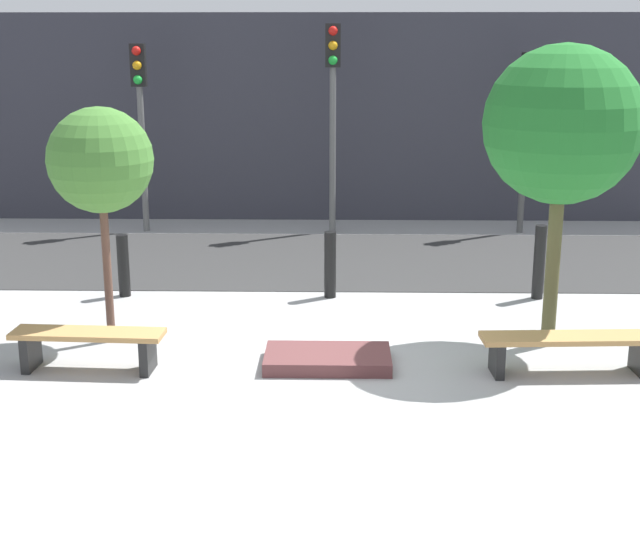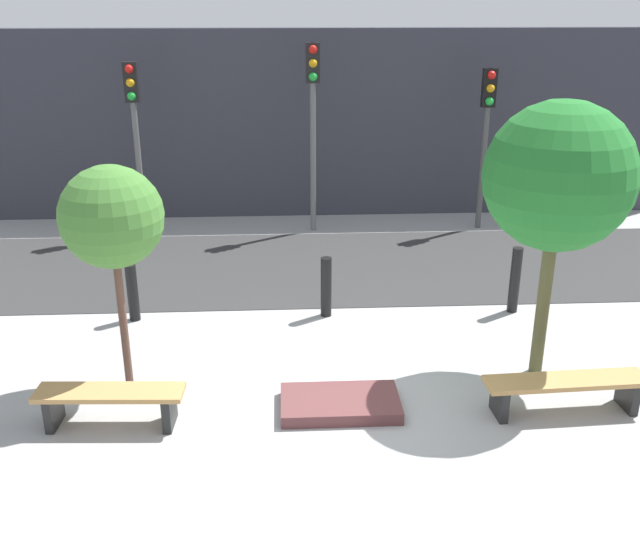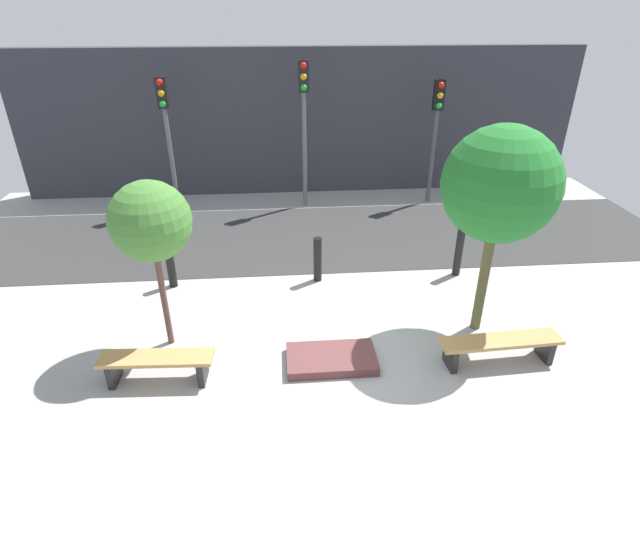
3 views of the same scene
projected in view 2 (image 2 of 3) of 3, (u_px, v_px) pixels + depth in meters
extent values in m
plane|color=#9B9B9B|center=(340.00, 408.00, 8.72)|extent=(18.00, 18.00, 0.00)
cube|color=#313131|center=(319.00, 266.00, 13.34)|extent=(18.00, 3.92, 0.01)
cube|color=#33333D|center=(310.00, 124.00, 15.99)|extent=(16.20, 0.50, 4.11)
cube|color=black|center=(54.00, 410.00, 8.31)|extent=(0.12, 0.42, 0.40)
cube|color=black|center=(169.00, 410.00, 8.31)|extent=(0.12, 0.42, 0.40)
cube|color=#B2844C|center=(109.00, 393.00, 8.23)|extent=(1.73, 0.50, 0.06)
cube|color=black|center=(499.00, 401.00, 8.50)|extent=(0.12, 0.41, 0.39)
cube|color=black|center=(628.00, 394.00, 8.66)|extent=(0.12, 0.41, 0.39)
cube|color=#B2844C|center=(566.00, 381.00, 8.50)|extent=(1.99, 0.51, 0.06)
cube|color=brown|center=(340.00, 403.00, 8.67)|extent=(1.44, 0.82, 0.16)
cylinder|color=brown|center=(123.00, 316.00, 8.96)|extent=(0.10, 0.10, 1.91)
sphere|color=#447D32|center=(112.00, 217.00, 8.49)|extent=(1.25, 1.25, 1.25)
cylinder|color=#4E4C2C|center=(544.00, 297.00, 9.19)|extent=(0.17, 0.17, 2.17)
sphere|color=#23732B|center=(559.00, 176.00, 8.61)|extent=(1.84, 1.84, 1.84)
cylinder|color=black|center=(133.00, 293.00, 10.97)|extent=(0.17, 0.17, 0.91)
cylinder|color=black|center=(326.00, 287.00, 11.11)|extent=(0.17, 0.17, 0.97)
cylinder|color=black|center=(515.00, 280.00, 11.24)|extent=(0.16, 0.16, 1.07)
cylinder|color=#606060|center=(138.00, 151.00, 14.63)|extent=(0.12, 0.12, 3.53)
cube|color=black|center=(131.00, 82.00, 14.13)|extent=(0.28, 0.16, 0.78)
sphere|color=red|center=(129.00, 69.00, 13.94)|extent=(0.17, 0.17, 0.17)
sphere|color=orange|center=(130.00, 83.00, 14.03)|extent=(0.17, 0.17, 0.17)
sphere|color=green|center=(131.00, 96.00, 14.13)|extent=(0.17, 0.17, 0.17)
cylinder|color=slate|center=(313.00, 141.00, 14.74)|extent=(0.12, 0.12, 3.88)
cube|color=black|center=(313.00, 63.00, 14.18)|extent=(0.28, 0.16, 0.78)
sphere|color=red|center=(313.00, 50.00, 13.99)|extent=(0.17, 0.17, 0.17)
sphere|color=orange|center=(313.00, 63.00, 14.09)|extent=(0.17, 0.17, 0.17)
sphere|color=green|center=(313.00, 77.00, 14.18)|extent=(0.17, 0.17, 0.17)
cylinder|color=#4A4A4A|center=(484.00, 151.00, 15.02)|extent=(0.12, 0.12, 3.37)
cube|color=black|center=(489.00, 88.00, 14.55)|extent=(0.28, 0.16, 0.78)
sphere|color=red|center=(492.00, 75.00, 14.36)|extent=(0.17, 0.17, 0.17)
sphere|color=orange|center=(491.00, 88.00, 14.45)|extent=(0.17, 0.17, 0.17)
sphere|color=green|center=(489.00, 101.00, 14.54)|extent=(0.17, 0.17, 0.17)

